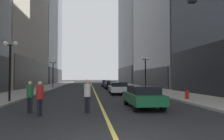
% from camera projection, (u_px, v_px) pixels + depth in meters
% --- Properties ---
extents(ground_plane, '(200.00, 200.00, 0.00)m').
position_uv_depth(ground_plane, '(93.00, 87.00, 40.23)').
color(ground_plane, '#262628').
extents(sidewalk_left, '(4.50, 78.00, 0.15)m').
position_uv_depth(sidewalk_left, '(48.00, 87.00, 39.31)').
color(sidewalk_left, '#9E9991').
rests_on(sidewalk_left, ground).
extents(sidewalk_right, '(4.50, 78.00, 0.15)m').
position_uv_depth(sidewalk_right, '(135.00, 86.00, 41.17)').
color(sidewalk_right, '#9E9991').
rests_on(sidewalk_right, ground).
extents(lane_centre_stripe, '(0.16, 70.00, 0.01)m').
position_uv_depth(lane_centre_stripe, '(93.00, 87.00, 40.23)').
color(lane_centre_stripe, '#E5D64C').
rests_on(lane_centre_stripe, ground).
extents(building_left_far, '(12.09, 26.00, 37.37)m').
position_uv_depth(building_left_far, '(37.00, 22.00, 63.85)').
color(building_left_far, slate).
rests_on(building_left_far, ground).
extents(building_right_mid, '(12.79, 24.00, 28.56)m').
position_uv_depth(building_right_mid, '(177.00, 16.00, 42.12)').
color(building_right_mid, slate).
rests_on(building_right_mid, ground).
extents(car_green, '(1.73, 4.21, 1.32)m').
position_uv_depth(car_green, '(143.00, 96.00, 12.60)').
color(car_green, '#196038').
rests_on(car_green, ground).
extents(car_white, '(1.98, 4.48, 1.32)m').
position_uv_depth(car_white, '(118.00, 88.00, 22.84)').
color(car_white, silver).
rests_on(car_white, ground).
extents(car_black, '(1.88, 4.53, 1.32)m').
position_uv_depth(car_black, '(111.00, 84.00, 32.60)').
color(car_black, black).
rests_on(car_black, ground).
extents(car_blue, '(1.77, 4.08, 1.32)m').
position_uv_depth(car_blue, '(106.00, 83.00, 40.64)').
color(car_blue, navy).
rests_on(car_blue, ground).
extents(pedestrian_in_red_jacket, '(0.48, 0.48, 1.65)m').
position_uv_depth(pedestrian_in_red_jacket, '(40.00, 96.00, 9.96)').
color(pedestrian_in_red_jacket, black).
rests_on(pedestrian_in_red_jacket, ground).
extents(pedestrian_in_white_shirt, '(0.46, 0.46, 1.72)m').
position_uv_depth(pedestrian_in_white_shirt, '(87.00, 93.00, 10.88)').
color(pedestrian_in_white_shirt, black).
rests_on(pedestrian_in_white_shirt, ground).
extents(pedestrian_in_green_parka, '(0.45, 0.45, 1.64)m').
position_uv_depth(pedestrian_in_green_parka, '(30.00, 94.00, 10.90)').
color(pedestrian_in_green_parka, black).
rests_on(pedestrian_in_green_parka, ground).
extents(street_lamp_left_near, '(1.06, 0.36, 4.43)m').
position_uv_depth(street_lamp_left_near, '(10.00, 58.00, 15.03)').
color(street_lamp_left_near, black).
rests_on(street_lamp_left_near, ground).
extents(street_lamp_left_far, '(1.06, 0.36, 4.43)m').
position_uv_depth(street_lamp_left_far, '(53.00, 68.00, 33.40)').
color(street_lamp_left_far, black).
rests_on(street_lamp_left_far, ground).
extents(street_lamp_right_mid, '(1.06, 0.36, 4.43)m').
position_uv_depth(street_lamp_right_mid, '(145.00, 66.00, 26.69)').
color(street_lamp_right_mid, black).
rests_on(street_lamp_right_mid, ground).
extents(fire_hydrant_right, '(0.28, 0.28, 0.80)m').
position_uv_depth(fire_hydrant_right, '(187.00, 96.00, 16.49)').
color(fire_hydrant_right, red).
rests_on(fire_hydrant_right, ground).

